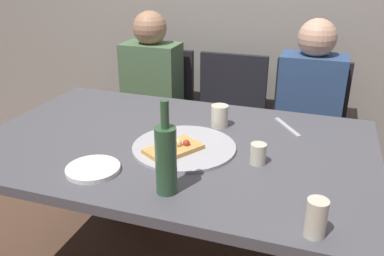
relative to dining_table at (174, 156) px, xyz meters
The scene contains 14 objects.
dining_table is the anchor object (origin of this frame).
pizza_tray 0.11m from the dining_table, 34.86° to the right, with size 0.42×0.42×0.01m, color #ADADB2.
pizza_slice_last 0.14m from the dining_table, 67.11° to the right, with size 0.23×0.26×0.05m.
wine_bottle 0.44m from the dining_table, 71.85° to the right, with size 0.07×0.07×0.32m.
tumbler_near 0.29m from the dining_table, 57.88° to the left, with size 0.08×0.08×0.10m, color beige.
tumbler_far 0.76m from the dining_table, 36.74° to the right, with size 0.06×0.06×0.12m, color beige.
wine_glass 0.40m from the dining_table, 11.58° to the right, with size 0.06×0.06×0.08m, color beige.
plate_stack 0.39m from the dining_table, 119.49° to the right, with size 0.20×0.20×0.02m, color white.
table_knife 0.54m from the dining_table, 35.13° to the left, with size 0.22×0.02×0.01m, color #B7B7BC.
chair_left 1.05m from the dining_table, 117.66° to the left, with size 0.44×0.44×0.90m.
chair_middle 0.94m from the dining_table, 89.13° to the left, with size 0.44×0.44×0.90m.
chair_right 1.07m from the dining_table, 60.99° to the left, with size 0.44×0.44×0.90m.
guest_in_sweater 0.91m from the dining_table, 122.10° to the left, with size 0.36×0.56×1.17m.
guest_in_beanie 0.92m from the dining_table, 56.43° to the left, with size 0.36×0.56×1.17m.
Camera 1 is at (0.57, -1.43, 1.48)m, focal length 37.48 mm.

